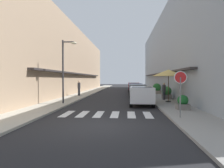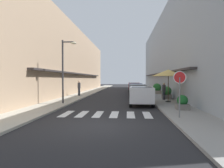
{
  "view_description": "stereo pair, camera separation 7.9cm",
  "coord_description": "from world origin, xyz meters",
  "px_view_note": "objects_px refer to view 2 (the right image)",
  "views": [
    {
      "loc": [
        1.17,
        -8.97,
        2.08
      ],
      "look_at": [
        -0.47,
        13.25,
        1.52
      ],
      "focal_mm": 32.55,
      "sensor_mm": 36.0,
      "label": 1
    },
    {
      "loc": [
        1.25,
        -8.96,
        2.08
      ],
      "look_at": [
        -0.47,
        13.25,
        1.52
      ],
      "focal_mm": 32.55,
      "sensor_mm": 36.0,
      "label": 2
    }
  ],
  "objects_px": {
    "round_street_sign": "(180,82)",
    "cafe_umbrella": "(168,73)",
    "parked_car_far": "(135,87)",
    "parked_car_distant": "(134,86)",
    "parked_car_mid": "(137,89)",
    "parked_car_near": "(141,94)",
    "planter_far": "(157,89)",
    "pedestrian_walking_near": "(79,88)",
    "planter_midblock": "(167,93)",
    "street_lamp": "(65,64)",
    "pedestrian_walking_far": "(164,91)",
    "planter_corner": "(182,103)"
  },
  "relations": [
    {
      "from": "planter_corner",
      "to": "planter_far",
      "type": "bearing_deg",
      "value": 88.59
    },
    {
      "from": "parked_car_distant",
      "to": "cafe_umbrella",
      "type": "xyz_separation_m",
      "value": [
        2.39,
        -16.41,
        1.67
      ]
    },
    {
      "from": "street_lamp",
      "to": "parked_car_far",
      "type": "bearing_deg",
      "value": 64.07
    },
    {
      "from": "parked_car_distant",
      "to": "cafe_umbrella",
      "type": "relative_size",
      "value": 1.45
    },
    {
      "from": "cafe_umbrella",
      "to": "planter_midblock",
      "type": "height_order",
      "value": "cafe_umbrella"
    },
    {
      "from": "planter_midblock",
      "to": "parked_car_far",
      "type": "bearing_deg",
      "value": 109.33
    },
    {
      "from": "planter_corner",
      "to": "planter_midblock",
      "type": "bearing_deg",
      "value": 87.08
    },
    {
      "from": "parked_car_far",
      "to": "pedestrian_walking_near",
      "type": "xyz_separation_m",
      "value": [
        -6.78,
        -4.98,
        0.11
      ]
    },
    {
      "from": "planter_midblock",
      "to": "planter_far",
      "type": "distance_m",
      "value": 6.5
    },
    {
      "from": "parked_car_distant",
      "to": "parked_car_mid",
      "type": "bearing_deg",
      "value": -90.0
    },
    {
      "from": "parked_car_near",
      "to": "pedestrian_walking_far",
      "type": "relative_size",
      "value": 2.68
    },
    {
      "from": "round_street_sign",
      "to": "planter_far",
      "type": "bearing_deg",
      "value": 85.79
    },
    {
      "from": "cafe_umbrella",
      "to": "planter_midblock",
      "type": "xyz_separation_m",
      "value": [
        0.41,
        2.84,
        -1.88
      ]
    },
    {
      "from": "planter_far",
      "to": "pedestrian_walking_near",
      "type": "bearing_deg",
      "value": -159.97
    },
    {
      "from": "planter_midblock",
      "to": "pedestrian_walking_near",
      "type": "height_order",
      "value": "pedestrian_walking_near"
    },
    {
      "from": "round_street_sign",
      "to": "parked_car_mid",
      "type": "bearing_deg",
      "value": 97.21
    },
    {
      "from": "parked_car_distant",
      "to": "planter_corner",
      "type": "xyz_separation_m",
      "value": [
        2.44,
        -20.78,
        -0.38
      ]
    },
    {
      "from": "parked_car_far",
      "to": "planter_midblock",
      "type": "xyz_separation_m",
      "value": [
        2.81,
        -8.0,
        -0.21
      ]
    },
    {
      "from": "planter_far",
      "to": "pedestrian_walking_far",
      "type": "relative_size",
      "value": 0.86
    },
    {
      "from": "parked_car_mid",
      "to": "planter_far",
      "type": "relative_size",
      "value": 2.91
    },
    {
      "from": "parked_car_distant",
      "to": "planter_midblock",
      "type": "distance_m",
      "value": 13.86
    },
    {
      "from": "round_street_sign",
      "to": "cafe_umbrella",
      "type": "height_order",
      "value": "cafe_umbrella"
    },
    {
      "from": "round_street_sign",
      "to": "planter_corner",
      "type": "distance_m",
      "value": 3.23
    },
    {
      "from": "cafe_umbrella",
      "to": "parked_car_far",
      "type": "bearing_deg",
      "value": 102.46
    },
    {
      "from": "planter_midblock",
      "to": "planter_far",
      "type": "bearing_deg",
      "value": 90.28
    },
    {
      "from": "parked_car_near",
      "to": "round_street_sign",
      "type": "distance_m",
      "value": 5.97
    },
    {
      "from": "parked_car_far",
      "to": "cafe_umbrella",
      "type": "xyz_separation_m",
      "value": [
        2.39,
        -10.83,
        1.67
      ]
    },
    {
      "from": "parked_car_near",
      "to": "parked_car_far",
      "type": "distance_m",
      "value": 12.31
    },
    {
      "from": "planter_far",
      "to": "pedestrian_walking_far",
      "type": "height_order",
      "value": "pedestrian_walking_far"
    },
    {
      "from": "street_lamp",
      "to": "pedestrian_walking_far",
      "type": "height_order",
      "value": "street_lamp"
    },
    {
      "from": "parked_car_distant",
      "to": "round_street_sign",
      "type": "xyz_separation_m",
      "value": [
        1.56,
        -23.56,
        1.0
      ]
    },
    {
      "from": "parked_car_mid",
      "to": "round_street_sign",
      "type": "xyz_separation_m",
      "value": [
        1.56,
        -12.33,
        1.0
      ]
    },
    {
      "from": "parked_car_mid",
      "to": "parked_car_distant",
      "type": "relative_size",
      "value": 0.98
    },
    {
      "from": "cafe_umbrella",
      "to": "parked_car_near",
      "type": "bearing_deg",
      "value": -148.38
    },
    {
      "from": "parked_car_mid",
      "to": "planter_far",
      "type": "height_order",
      "value": "planter_far"
    },
    {
      "from": "planter_corner",
      "to": "street_lamp",
      "type": "bearing_deg",
      "value": 162.4
    },
    {
      "from": "parked_car_near",
      "to": "planter_far",
      "type": "relative_size",
      "value": 3.11
    },
    {
      "from": "pedestrian_walking_far",
      "to": "street_lamp",
      "type": "bearing_deg",
      "value": 177.75
    },
    {
      "from": "parked_car_distant",
      "to": "planter_far",
      "type": "height_order",
      "value": "planter_far"
    },
    {
      "from": "parked_car_far",
      "to": "pedestrian_walking_far",
      "type": "relative_size",
      "value": 2.53
    },
    {
      "from": "parked_car_distant",
      "to": "planter_corner",
      "type": "height_order",
      "value": "parked_car_distant"
    },
    {
      "from": "parked_car_mid",
      "to": "parked_car_far",
      "type": "distance_m",
      "value": 5.66
    },
    {
      "from": "planter_corner",
      "to": "planter_far",
      "type": "distance_m",
      "value": 13.71
    },
    {
      "from": "parked_car_far",
      "to": "cafe_umbrella",
      "type": "height_order",
      "value": "cafe_umbrella"
    },
    {
      "from": "street_lamp",
      "to": "parked_car_mid",
      "type": "bearing_deg",
      "value": 48.4
    },
    {
      "from": "parked_car_near",
      "to": "planter_midblock",
      "type": "relative_size",
      "value": 3.53
    },
    {
      "from": "parked_car_far",
      "to": "round_street_sign",
      "type": "height_order",
      "value": "round_street_sign"
    },
    {
      "from": "parked_car_far",
      "to": "round_street_sign",
      "type": "bearing_deg",
      "value": -85.04
    },
    {
      "from": "pedestrian_walking_near",
      "to": "planter_midblock",
      "type": "bearing_deg",
      "value": -105.55
    },
    {
      "from": "planter_corner",
      "to": "planter_midblock",
      "type": "distance_m",
      "value": 7.22
    }
  ]
}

